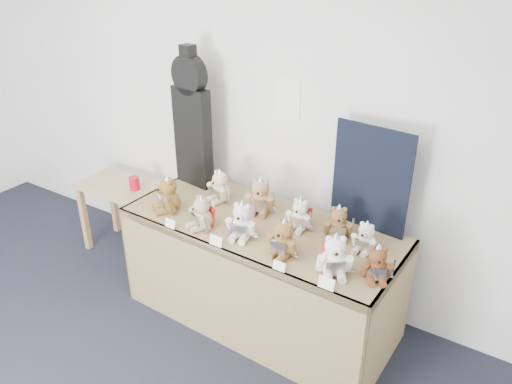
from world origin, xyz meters
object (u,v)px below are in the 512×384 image
Objects in this scene: teddy_back_centre_left at (260,197)px; teddy_back_centre_right at (300,215)px; teddy_back_end at (365,238)px; teddy_back_right at (338,224)px; display_table at (254,250)px; guitar_case at (192,120)px; teddy_front_far_left at (168,196)px; side_table at (125,198)px; red_cup at (134,183)px; teddy_front_end at (377,264)px; teddy_back_left at (220,187)px; teddy_front_centre at (242,222)px; teddy_front_left at (202,214)px; teddy_front_right at (283,239)px; teddy_front_far_right at (335,257)px.

teddy_back_centre_left is 1.18× the size of teddy_back_centre_right.
teddy_back_right is at bearing 168.61° from teddy_back_end.
teddy_back_end is at bearing 13.05° from display_table.
teddy_back_centre_right reaches higher than teddy_back_end.
teddy_front_far_left is (0.12, -0.47, -0.42)m from guitar_case.
side_table is 3.52× the size of teddy_back_end.
red_cup is (-1.37, 0.22, 0.08)m from display_table.
side_table is 1.10m from guitar_case.
teddy_back_left is at bearing 139.90° from teddy_front_end.
teddy_front_centre reaches higher than teddy_front_end.
side_table is 1.59m from teddy_front_centre.
teddy_front_far_left is at bearing -164.95° from teddy_front_left.
display_table is 2.46× the size of side_table.
teddy_back_right is at bearing 49.68° from teddy_front_left.
teddy_front_end is (0.58, 0.07, -0.01)m from teddy_front_right.
teddy_back_left is (-0.43, 0.34, -0.01)m from teddy_front_centre.
side_table is at bearing 171.35° from teddy_front_right.
teddy_back_right is (0.27, 0.03, 0.00)m from teddy_back_centre_right.
teddy_front_far_right is at bearing -42.02° from teddy_back_centre_right.
display_table is at bearing 135.54° from teddy_front_far_right.
display_table is 0.74m from teddy_front_far_left.
teddy_front_left reaches higher than side_table.
teddy_back_centre_right is (0.57, 0.36, -0.01)m from teddy_front_left.
display_table is at bearing 176.51° from teddy_back_right.
teddy_front_right is at bearing -59.77° from teddy_back_centre_left.
teddy_back_centre_left reaches higher than teddy_front_end.
teddy_front_far_left is 0.97m from teddy_back_centre_right.
side_table is 1.91m from teddy_front_right.
teddy_back_left reaches higher than side_table.
teddy_back_end is (-0.16, 0.24, -0.01)m from teddy_front_end.
teddy_front_left is at bearing -20.45° from red_cup.
teddy_back_centre_left is 1.28× the size of teddy_back_end.
side_table is 2.75× the size of teddy_back_centre_left.
red_cup is at bearing -167.19° from teddy_back_left.
guitar_case reaches higher than teddy_back_right.
display_table is at bearing -9.70° from side_table.
teddy_front_far_right is 0.55m from teddy_back_centre_right.
teddy_front_centre is at bearing -14.31° from red_cup.
teddy_back_right is at bearing 46.62° from teddy_front_far_left.
teddy_front_right is at bearing -138.71° from teddy_back_end.
teddy_back_end is (1.53, -0.21, -0.45)m from guitar_case.
teddy_back_centre_left is at bearing 139.71° from teddy_front_right.
red_cup is 0.39× the size of teddy_front_far_right.
side_table is at bearing 177.07° from teddy_back_centre_right.
teddy_back_left reaches higher than teddy_back_centre_right.
teddy_front_right reaches higher than teddy_back_right.
red_cup is at bearing -175.55° from teddy_front_left.
teddy_back_centre_right is at bearing 37.59° from teddy_front_centre.
teddy_back_end is at bearing 9.00° from teddy_front_centre.
teddy_back_left is (-1.35, 0.30, 0.01)m from teddy_front_end.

